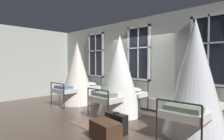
% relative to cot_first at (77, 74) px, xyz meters
% --- Properties ---
extents(ground, '(21.01, 21.01, 0.00)m').
position_rel_cot_first_xyz_m(ground, '(2.22, -0.00, -1.17)').
color(ground, '#4C3D33').
extents(back_wall_with_windows, '(9.29, 0.10, 3.15)m').
position_rel_cot_first_xyz_m(back_wall_with_windows, '(2.22, 1.11, 0.40)').
color(back_wall_with_windows, '#B2B7AD').
rests_on(back_wall_with_windows, ground).
extents(window_bank, '(5.45, 0.10, 2.80)m').
position_rel_cot_first_xyz_m(window_bank, '(2.22, 0.99, -0.10)').
color(window_bank, black).
rests_on(window_bank, ground).
extents(cot_first, '(1.39, 1.83, 2.42)m').
position_rel_cot_first_xyz_m(cot_first, '(0.00, 0.00, 0.00)').
color(cot_first, black).
rests_on(cot_first, ground).
extents(cot_second, '(1.39, 1.83, 2.44)m').
position_rel_cot_first_xyz_m(cot_second, '(2.26, -0.02, 0.01)').
color(cot_second, black).
rests_on(cot_second, ground).
extents(cot_third, '(1.39, 1.83, 2.59)m').
position_rel_cot_first_xyz_m(cot_third, '(4.51, -0.03, 0.08)').
color(cot_third, black).
rests_on(cot_third, ground).
extents(rug_second, '(0.82, 0.59, 0.01)m').
position_rel_cot_first_xyz_m(rug_second, '(2.22, -1.29, -1.16)').
color(rug_second, brown).
rests_on(rug_second, ground).
extents(suitcase_dark, '(0.57, 0.23, 0.47)m').
position_rel_cot_first_xyz_m(suitcase_dark, '(3.21, -1.20, -0.95)').
color(suitcase_dark, black).
rests_on(suitcase_dark, ground).
extents(travel_trunk, '(0.70, 0.50, 0.40)m').
position_rel_cot_first_xyz_m(travel_trunk, '(3.35, -1.68, -0.97)').
color(travel_trunk, '#472D1E').
rests_on(travel_trunk, ground).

